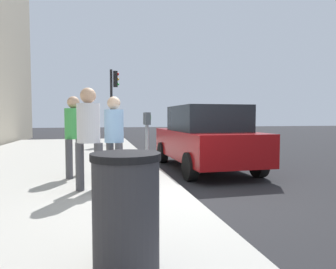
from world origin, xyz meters
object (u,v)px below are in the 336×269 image
at_px(pedestrian_at_meter, 114,133).
at_px(traffic_signal, 113,94).
at_px(trash_bin, 126,212).
at_px(parked_sedan_near, 205,138).
at_px(parking_meter, 147,131).
at_px(pedestrian_bystander, 89,130).
at_px(parking_officer, 74,130).

height_order(pedestrian_at_meter, traffic_signal, traffic_signal).
height_order(traffic_signal, trash_bin, traffic_signal).
bearing_deg(parked_sedan_near, parking_meter, 130.00).
xyz_separation_m(pedestrian_bystander, traffic_signal, (9.39, -0.85, 1.34)).
height_order(pedestrian_bystander, traffic_signal, traffic_signal).
bearing_deg(parking_meter, trash_bin, 168.69).
relative_size(traffic_signal, trash_bin, 3.56).
bearing_deg(parked_sedan_near, traffic_signal, 17.75).
xyz_separation_m(pedestrian_at_meter, traffic_signal, (8.82, -0.38, 1.42)).
relative_size(parked_sedan_near, traffic_signal, 1.23).
distance_m(parking_meter, pedestrian_at_meter, 0.80).
bearing_deg(pedestrian_at_meter, parked_sedan_near, 12.02).
xyz_separation_m(parking_meter, parked_sedan_near, (1.57, -1.87, -0.27)).
bearing_deg(pedestrian_at_meter, parking_officer, 108.98).
height_order(parked_sedan_near, trash_bin, parked_sedan_near).
relative_size(parking_meter, parking_officer, 0.80).
height_order(pedestrian_at_meter, parking_officer, parking_officer).
height_order(pedestrian_bystander, parked_sedan_near, pedestrian_bystander).
relative_size(parking_meter, traffic_signal, 0.39).
bearing_deg(parking_meter, parked_sedan_near, -50.00).
distance_m(pedestrian_bystander, parking_officer, 1.48).
height_order(parking_meter, pedestrian_at_meter, pedestrian_at_meter).
bearing_deg(parked_sedan_near, parking_officer, 107.75).
height_order(parked_sedan_near, traffic_signal, traffic_signal).
height_order(parking_meter, trash_bin, parking_meter).
xyz_separation_m(pedestrian_at_meter, pedestrian_bystander, (-0.57, 0.46, 0.08)).
relative_size(pedestrian_at_meter, traffic_signal, 0.48).
distance_m(parking_meter, traffic_signal, 8.56).
bearing_deg(traffic_signal, parking_meter, -177.77).
relative_size(parking_meter, trash_bin, 1.40).
distance_m(pedestrian_at_meter, parked_sedan_near, 3.24).
bearing_deg(trash_bin, pedestrian_at_meter, -1.03).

